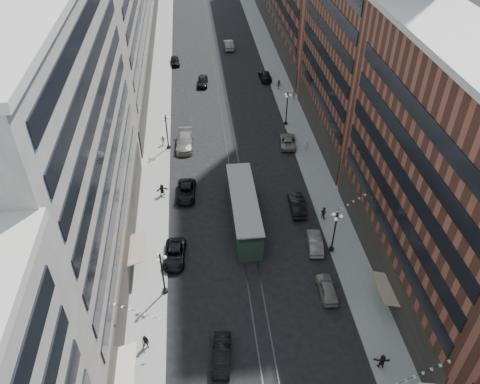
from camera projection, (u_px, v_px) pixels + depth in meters
name	position (u px, v px, depth m)	size (l,w,h in m)	color
ground	(228.00, 128.00, 73.49)	(220.00, 220.00, 0.00)	black
sidewalk_west	(159.00, 101.00, 80.32)	(4.00, 180.00, 0.15)	gray
sidewalk_east	(285.00, 95.00, 82.15)	(4.00, 180.00, 0.15)	gray
rail_west	(219.00, 99.00, 81.22)	(0.12, 180.00, 0.02)	#2D2D33
rail_east	(227.00, 98.00, 81.34)	(0.12, 180.00, 0.02)	#2D2D33
building_west_mid	(65.00, 156.00, 42.35)	(8.00, 36.00, 28.00)	#A59E92
building_east_mid	(442.00, 183.00, 42.52)	(8.00, 30.00, 24.00)	brown
lamppost_sw_far	(162.00, 272.00, 45.88)	(1.03, 1.14, 5.52)	black
lamppost_sw_mid	(167.00, 131.00, 66.91)	(1.03, 1.14, 5.52)	black
lamppost_se_far	(335.00, 231.00, 50.52)	(1.03, 1.14, 5.52)	black
lamppost_se_mid	(287.00, 107.00, 72.33)	(1.03, 1.14, 5.52)	black
streetcar	(244.00, 210.00, 55.29)	(3.00, 13.57, 3.75)	#23372B
car_2	(175.00, 254.00, 51.07)	(2.27, 4.92, 1.37)	black
car_4	(327.00, 288.00, 47.32)	(1.70, 4.24, 1.44)	gray
car_5	(222.00, 355.00, 41.41)	(1.58, 4.52, 1.49)	black
pedestrian_2	(146.00, 342.00, 42.17)	(0.77, 0.42, 1.59)	black
car_7	(186.00, 191.00, 59.74)	(2.35, 5.10, 1.42)	black
car_8	(185.00, 142.00, 68.77)	(2.43, 5.98, 1.73)	slate
car_9	(175.00, 61.00, 92.39)	(1.64, 4.08, 1.39)	black
car_10	(297.00, 204.00, 57.57)	(1.73, 4.95, 1.63)	black
car_11	(288.00, 141.00, 69.23)	(2.25, 4.89, 1.36)	gray
car_12	(265.00, 76.00, 86.95)	(2.01, 4.94, 1.43)	black
car_13	(203.00, 81.00, 85.05)	(1.79, 4.46, 1.52)	black
car_14	(229.00, 45.00, 98.68)	(1.84, 5.27, 1.74)	slate
pedestrian_5	(162.00, 190.00, 59.58)	(1.51, 0.43, 1.63)	black
pedestrian_6	(163.00, 140.00, 69.01)	(0.89, 0.40, 1.51)	beige
pedestrian_7	(324.00, 213.00, 56.13)	(0.78, 0.43, 1.61)	black
pedestrian_8	(306.00, 145.00, 67.87)	(0.58, 0.38, 1.59)	beige
pedestrian_9	(279.00, 85.00, 83.48)	(1.05, 0.43, 1.62)	black
car_extra_0	(315.00, 242.00, 52.48)	(1.53, 4.38, 1.44)	slate
pedestrian_extra_0	(382.00, 361.00, 40.67)	(1.48, 0.43, 1.60)	black
pedestrian_extra_1	(294.00, 95.00, 80.26)	(0.99, 0.45, 1.69)	#C2B3A1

